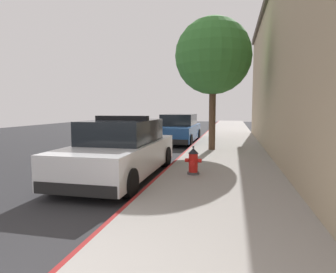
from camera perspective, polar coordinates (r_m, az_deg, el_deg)
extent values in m
cube|color=#2B2B2D|center=(13.63, -14.71, -2.95)|extent=(31.02, 60.00, 0.20)
cube|color=gray|center=(12.11, 11.44, -3.14)|extent=(3.17, 60.00, 0.13)
cube|color=maroon|center=(12.24, 3.80, -2.95)|extent=(0.08, 60.00, 0.13)
cube|color=black|center=(9.57, 21.58, 15.07)|extent=(0.06, 1.30, 1.10)
cube|color=black|center=(16.51, 17.74, 11.02)|extent=(0.06, 1.30, 1.10)
cube|color=white|center=(7.96, -9.24, -3.89)|extent=(1.84, 4.80, 0.76)
cube|color=black|center=(8.02, -8.92, 1.08)|extent=(1.64, 2.50, 0.60)
cube|color=black|center=(5.96, -17.72, -9.87)|extent=(1.76, 0.16, 0.24)
cube|color=black|center=(10.18, -4.31, -3.25)|extent=(1.76, 0.16, 0.24)
cylinder|color=black|center=(9.88, -10.18, -3.59)|extent=(0.22, 0.64, 0.64)
cylinder|color=black|center=(9.35, -0.40, -4.02)|extent=(0.22, 0.64, 0.64)
cylinder|color=black|center=(6.93, -21.23, -7.81)|extent=(0.22, 0.64, 0.64)
cylinder|color=black|center=(6.16, -7.63, -9.14)|extent=(0.22, 0.64, 0.64)
cube|color=black|center=(7.95, -9.09, 3.64)|extent=(1.48, 0.20, 0.12)
cube|color=red|center=(8.09, -11.40, 3.63)|extent=(0.44, 0.18, 0.11)
cube|color=#1E33E0|center=(7.83, -6.70, 3.64)|extent=(0.44, 0.18, 0.11)
cube|color=navy|center=(15.81, 2.15, 0.86)|extent=(1.84, 4.80, 0.76)
cube|color=black|center=(15.91, 2.25, 3.35)|extent=(1.64, 2.50, 0.60)
cube|color=black|center=(13.55, 0.34, -1.03)|extent=(1.76, 0.16, 0.24)
cube|color=black|center=(18.13, 3.49, 0.64)|extent=(1.76, 0.16, 0.24)
cylinder|color=black|center=(17.66, 0.40, 0.52)|extent=(0.22, 0.64, 0.64)
cylinder|color=black|center=(17.38, 5.95, 0.40)|extent=(0.22, 0.64, 0.64)
cylinder|color=black|center=(14.37, -2.47, -0.65)|extent=(0.22, 0.64, 0.64)
cylinder|color=black|center=(14.02, 4.33, -0.82)|extent=(0.22, 0.64, 0.64)
cylinder|color=#4C4C51|center=(7.78, 4.99, -7.20)|extent=(0.32, 0.32, 0.06)
cylinder|color=red|center=(7.72, 5.01, -5.17)|extent=(0.24, 0.24, 0.50)
cone|color=black|center=(7.67, 5.03, -2.82)|extent=(0.28, 0.28, 0.14)
cylinder|color=#4C4C51|center=(7.65, 5.03, -2.08)|extent=(0.05, 0.05, 0.06)
cylinder|color=red|center=(7.73, 3.76, -4.69)|extent=(0.10, 0.10, 0.10)
cylinder|color=red|center=(7.69, 6.27, -4.77)|extent=(0.10, 0.10, 0.10)
cylinder|color=red|center=(7.54, 4.83, -5.34)|extent=(0.13, 0.12, 0.13)
cylinder|color=brown|center=(12.32, 8.73, 3.90)|extent=(0.28, 0.28, 2.80)
sphere|color=#387A33|center=(12.50, 8.90, 15.43)|extent=(3.15, 3.15, 3.15)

